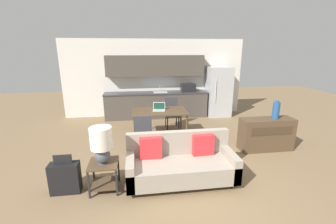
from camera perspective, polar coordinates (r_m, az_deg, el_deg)
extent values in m
plane|color=#7F6647|center=(4.21, 2.82, -18.20)|extent=(20.00, 20.00, 0.00)
cube|color=silver|center=(8.15, -3.29, 8.60)|extent=(6.40, 0.06, 2.70)
cube|color=white|center=(8.10, -2.58, 10.28)|extent=(1.17, 0.01, 0.98)
cube|color=#4C443D|center=(7.99, -2.97, 1.74)|extent=(3.55, 0.62, 0.86)
cube|color=#38383A|center=(7.89, -3.02, 4.91)|extent=(3.58, 0.65, 0.04)
cube|color=#B2B5B7|center=(7.85, -1.93, 5.04)|extent=(0.48, 0.36, 0.01)
cylinder|color=#B7BABC|center=(8.00, -2.07, 6.09)|extent=(0.02, 0.02, 0.24)
cube|color=#4C443D|center=(7.91, -3.21, 11.66)|extent=(3.37, 0.34, 0.70)
cube|color=black|center=(7.99, 5.13, 6.18)|extent=(0.48, 0.36, 0.28)
cube|color=#B7BABC|center=(8.31, 12.67, 5.08)|extent=(0.81, 0.74, 1.75)
cylinder|color=silver|center=(7.85, 12.04, 5.17)|extent=(0.02, 0.02, 0.79)
cube|color=brown|center=(5.96, -2.19, 0.17)|extent=(1.45, 0.88, 0.04)
cylinder|color=brown|center=(5.69, -8.43, -4.87)|extent=(0.05, 0.05, 0.74)
cylinder|color=brown|center=(5.83, 4.78, -4.25)|extent=(0.05, 0.05, 0.74)
cylinder|color=brown|center=(6.41, -8.44, -2.50)|extent=(0.05, 0.05, 0.74)
cylinder|color=brown|center=(6.53, 3.29, -2.00)|extent=(0.05, 0.05, 0.74)
cylinder|color=#3D2D1E|center=(3.95, -8.88, -20.10)|extent=(0.05, 0.05, 0.10)
cylinder|color=#3D2D1E|center=(4.26, 16.29, -17.62)|extent=(0.05, 0.05, 0.10)
cylinder|color=#3D2D1E|center=(4.48, -8.83, -15.34)|extent=(0.05, 0.05, 0.10)
cylinder|color=#3D2D1E|center=(4.76, 13.09, -13.60)|extent=(0.05, 0.05, 0.10)
cube|color=gray|center=(4.17, 3.38, -14.36)|extent=(1.93, 0.80, 0.33)
cube|color=gray|center=(4.35, 2.56, -9.67)|extent=(1.93, 0.14, 0.77)
cube|color=gray|center=(4.07, -9.46, -14.24)|extent=(0.14, 0.80, 0.47)
cube|color=gray|center=(4.38, 15.21, -12.28)|extent=(0.14, 0.80, 0.47)
cube|color=red|center=(4.11, -4.41, -9.11)|extent=(0.40, 0.12, 0.40)
cube|color=red|center=(4.28, 8.95, -8.24)|extent=(0.41, 0.14, 0.40)
cube|color=brown|center=(4.02, -16.09, -12.43)|extent=(0.48, 0.48, 0.03)
cube|color=brown|center=(4.21, -15.68, -17.02)|extent=(0.43, 0.43, 0.02)
cube|color=#232326|center=(4.00, -19.50, -17.13)|extent=(0.03, 0.03, 0.48)
cube|color=#232326|center=(3.93, -12.90, -17.17)|extent=(0.03, 0.03, 0.48)
cube|color=#232326|center=(4.37, -18.40, -14.04)|extent=(0.03, 0.03, 0.48)
cube|color=#232326|center=(4.31, -12.45, -14.01)|extent=(0.03, 0.03, 0.48)
cylinder|color=#4C515B|center=(3.99, -16.15, -12.29)|extent=(0.16, 0.16, 0.02)
sphere|color=#4C515B|center=(3.93, -16.30, -10.52)|extent=(0.25, 0.25, 0.25)
cylinder|color=white|center=(3.80, -16.66, -6.34)|extent=(0.36, 0.36, 0.36)
cube|color=brown|center=(5.88, 23.65, -5.17)|extent=(1.25, 0.42, 0.77)
cube|color=#413020|center=(5.66, 24.94, -4.44)|extent=(1.00, 0.01, 0.19)
cylinder|color=#234C84|center=(5.82, 25.74, 0.35)|extent=(0.16, 0.16, 0.38)
cylinder|color=#234C84|center=(5.77, 25.98, 2.38)|extent=(0.09, 0.09, 0.04)
cube|color=#38383D|center=(5.31, -6.28, -5.69)|extent=(0.45, 0.45, 0.04)
cube|color=#38383D|center=(5.04, -6.43, -3.72)|extent=(0.40, 0.06, 0.48)
cylinder|color=black|center=(5.55, -4.39, -7.15)|extent=(0.03, 0.03, 0.40)
cylinder|color=black|center=(5.56, -7.92, -7.20)|extent=(0.03, 0.03, 0.40)
cylinder|color=black|center=(5.23, -4.38, -8.58)|extent=(0.03, 0.03, 0.40)
cylinder|color=black|center=(5.25, -8.14, -8.64)|extent=(0.03, 0.03, 0.40)
cube|color=#38383D|center=(6.81, 1.06, -0.76)|extent=(0.43, 0.43, 0.04)
cube|color=#38383D|center=(6.93, 0.77, 1.76)|extent=(0.40, 0.04, 0.48)
cylinder|color=black|center=(6.69, -0.11, -3.05)|extent=(0.03, 0.03, 0.40)
cylinder|color=black|center=(6.75, 2.74, -2.89)|extent=(0.03, 0.03, 0.40)
cylinder|color=black|center=(7.01, -0.57, -2.18)|extent=(0.03, 0.03, 0.40)
cylinder|color=black|center=(7.07, 2.15, -2.03)|extent=(0.03, 0.03, 0.40)
cube|color=#B7BABC|center=(5.96, -2.31, 0.46)|extent=(0.35, 0.27, 0.02)
cube|color=#B7BABC|center=(6.05, -2.26, 1.58)|extent=(0.32, 0.10, 0.20)
cube|color=#143828|center=(6.05, -2.27, 1.56)|extent=(0.29, 0.08, 0.17)
cube|color=black|center=(4.28, -24.66, -14.99)|extent=(0.48, 0.22, 0.53)
cube|color=black|center=(4.12, -25.21, -10.84)|extent=(0.29, 0.02, 0.16)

